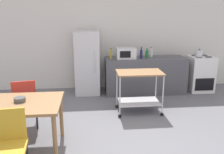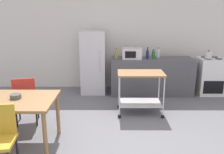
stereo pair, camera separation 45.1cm
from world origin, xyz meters
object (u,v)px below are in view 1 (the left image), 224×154
(chair_mustard, at_px, (9,142))
(microwave, at_px, (126,53))
(chair_red, at_px, (25,100))
(bottle_olive_oil, at_px, (111,54))
(bottle_soy_sauce, at_px, (151,53))
(bottle_sesame_oil, at_px, (147,54))
(refrigerator, at_px, (87,63))
(kitchen_cart, at_px, (139,85))
(bottle_soda, at_px, (141,54))
(dining_table, at_px, (8,108))
(stove_oven, at_px, (200,74))
(kettle, at_px, (199,53))
(fruit_bowl, at_px, (20,100))

(chair_mustard, bearing_deg, microwave, 52.27)
(chair_red, xyz_separation_m, bottle_olive_oil, (1.65, 1.72, 0.48))
(chair_mustard, height_order, bottle_soy_sauce, bottle_soy_sauce)
(bottle_olive_oil, relative_size, bottle_sesame_oil, 1.08)
(refrigerator, xyz_separation_m, bottle_sesame_oil, (1.47, -0.15, 0.22))
(microwave, bearing_deg, bottle_soy_sauce, 13.63)
(refrigerator, relative_size, microwave, 3.37)
(bottle_soy_sauce, bearing_deg, bottle_sesame_oil, -134.86)
(chair_red, distance_m, bottle_olive_oil, 2.43)
(kitchen_cart, distance_m, bottle_soda, 1.28)
(dining_table, height_order, microwave, microwave)
(bottle_sesame_oil, bearing_deg, chair_mustard, -127.31)
(microwave, bearing_deg, chair_mustard, -120.85)
(chair_red, relative_size, stove_oven, 0.97)
(stove_oven, height_order, kitchen_cart, stove_oven)
(chair_mustard, height_order, bottle_olive_oil, bottle_olive_oil)
(kitchen_cart, bearing_deg, bottle_soy_sauce, 66.85)
(chair_red, xyz_separation_m, chair_mustard, (0.16, -1.42, 0.00))
(chair_mustard, relative_size, kitchen_cart, 0.98)
(bottle_soda, height_order, kettle, bottle_soda)
(chair_mustard, distance_m, microwave, 3.64)
(bottle_soy_sauce, height_order, kettle, bottle_soy_sauce)
(kitchen_cart, relative_size, microwave, 1.98)
(stove_oven, xyz_separation_m, microwave, (-1.96, -0.09, 0.58))
(dining_table, distance_m, bottle_olive_oil, 3.00)
(refrigerator, bearing_deg, kettle, -3.70)
(dining_table, height_order, fruit_bowl, fruit_bowl)
(chair_mustard, relative_size, kettle, 3.71)
(dining_table, bearing_deg, chair_red, 86.47)
(fruit_bowl, bearing_deg, kettle, 32.43)
(refrigerator, xyz_separation_m, kettle, (2.78, -0.18, 0.23))
(dining_table, distance_m, fruit_bowl, 0.20)
(refrigerator, height_order, kettle, refrigerator)
(bottle_soy_sauce, bearing_deg, chair_mustard, -127.68)
(chair_mustard, height_order, kettle, kettle)
(stove_oven, distance_m, bottle_soy_sauce, 1.41)
(chair_mustard, bearing_deg, bottle_sesame_oil, 45.81)
(kitchen_cart, xyz_separation_m, kettle, (1.74, 1.16, 0.43))
(kitchen_cart, relative_size, bottle_soy_sauce, 3.72)
(bottle_soda, xyz_separation_m, bottle_sesame_oil, (0.14, 0.01, -0.01))
(bottle_olive_oil, bearing_deg, microwave, -6.66)
(refrigerator, relative_size, kettle, 6.47)
(kitchen_cart, height_order, kettle, kettle)
(refrigerator, bearing_deg, bottle_sesame_oil, -5.90)
(stove_oven, bearing_deg, chair_red, -156.02)
(chair_mustard, xyz_separation_m, kitchen_cart, (1.95, 1.93, 0.05))
(kitchen_cart, distance_m, microwave, 1.26)
(bottle_sesame_oil, height_order, kettle, bottle_sesame_oil)
(dining_table, bearing_deg, bottle_soda, 44.74)
(bottle_soda, bearing_deg, stove_oven, 3.07)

